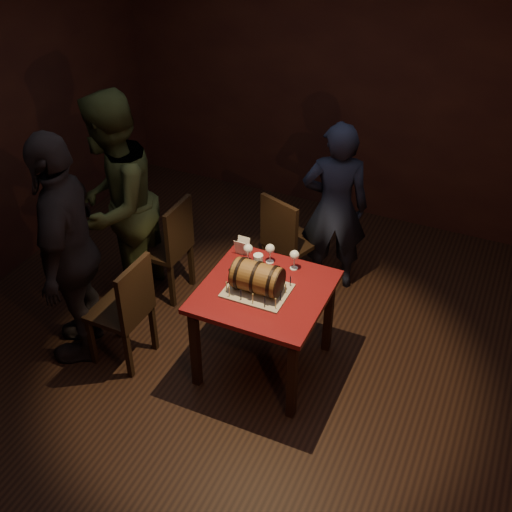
% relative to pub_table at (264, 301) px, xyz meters
% --- Properties ---
extents(room_shell, '(5.04, 5.04, 2.80)m').
position_rel_pub_table_xyz_m(room_shell, '(-0.16, 0.04, 0.76)').
color(room_shell, black).
rests_on(room_shell, ground).
extents(pub_table, '(0.90, 0.90, 0.75)m').
position_rel_pub_table_xyz_m(pub_table, '(0.00, 0.00, 0.00)').
color(pub_table, '#4D0C10').
rests_on(pub_table, ground).
extents(cake_board, '(0.45, 0.35, 0.01)m').
position_rel_pub_table_xyz_m(cake_board, '(-0.04, -0.04, 0.12)').
color(cake_board, gray).
rests_on(cake_board, pub_table).
extents(barrel_cake, '(0.40, 0.24, 0.24)m').
position_rel_pub_table_xyz_m(barrel_cake, '(-0.04, -0.04, 0.23)').
color(barrel_cake, brown).
rests_on(barrel_cake, cake_board).
extents(birthday_candles, '(0.40, 0.30, 0.09)m').
position_rel_pub_table_xyz_m(birthday_candles, '(-0.04, -0.04, 0.16)').
color(birthday_candles, '#E2DA87').
rests_on(birthday_candles, cake_board).
extents(wine_glass_left, '(0.07, 0.07, 0.16)m').
position_rel_pub_table_xyz_m(wine_glass_left, '(-0.25, 0.25, 0.23)').
color(wine_glass_left, silver).
rests_on(wine_glass_left, pub_table).
extents(wine_glass_mid, '(0.07, 0.07, 0.16)m').
position_rel_pub_table_xyz_m(wine_glass_mid, '(-0.10, 0.32, 0.23)').
color(wine_glass_mid, silver).
rests_on(wine_glass_mid, pub_table).
extents(wine_glass_right, '(0.07, 0.07, 0.16)m').
position_rel_pub_table_xyz_m(wine_glass_right, '(0.10, 0.32, 0.23)').
color(wine_glass_right, silver).
rests_on(wine_glass_right, pub_table).
extents(pint_of_ale, '(0.07, 0.07, 0.15)m').
position_rel_pub_table_xyz_m(pint_of_ale, '(-0.13, 0.18, 0.18)').
color(pint_of_ale, silver).
rests_on(pint_of_ale, pub_table).
extents(menu_card, '(0.10, 0.05, 0.13)m').
position_rel_pub_table_xyz_m(menu_card, '(-0.34, 0.34, 0.17)').
color(menu_card, white).
rests_on(menu_card, pub_table).
extents(chair_back, '(0.51, 0.51, 0.93)m').
position_rel_pub_table_xyz_m(chair_back, '(-0.23, 1.00, -0.12)').
color(chair_back, black).
rests_on(chair_back, ground).
extents(chair_left_rear, '(0.40, 0.40, 0.93)m').
position_rel_pub_table_xyz_m(chair_left_rear, '(-1.10, 0.51, -0.12)').
color(chair_left_rear, black).
rests_on(chair_left_rear, ground).
extents(chair_left_front, '(0.41, 0.41, 0.93)m').
position_rel_pub_table_xyz_m(chair_left_front, '(-0.96, -0.36, -0.12)').
color(chair_left_front, black).
rests_on(chair_left_front, ground).
extents(person_back, '(0.66, 0.55, 1.57)m').
position_rel_pub_table_xyz_m(person_back, '(0.11, 1.23, 0.14)').
color(person_back, black).
rests_on(person_back, ground).
extents(person_left_rear, '(0.87, 1.03, 1.89)m').
position_rel_pub_table_xyz_m(person_left_rear, '(-1.45, 0.28, 0.30)').
color(person_left_rear, '#2F371B').
rests_on(person_left_rear, ground).
extents(person_left_front, '(0.88, 1.19, 1.87)m').
position_rel_pub_table_xyz_m(person_left_front, '(-1.39, -0.39, 0.30)').
color(person_left_front, black).
rests_on(person_left_front, ground).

